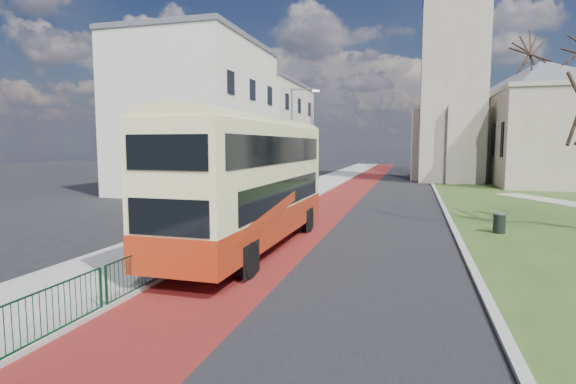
% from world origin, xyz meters
% --- Properties ---
extents(ground, '(160.00, 160.00, 0.00)m').
position_xyz_m(ground, '(0.00, 0.00, 0.00)').
color(ground, black).
rests_on(ground, ground).
extents(road_carriageway, '(9.00, 120.00, 0.01)m').
position_xyz_m(road_carriageway, '(1.50, 20.00, 0.01)').
color(road_carriageway, black).
rests_on(road_carriageway, ground).
extents(bus_lane, '(3.40, 120.00, 0.01)m').
position_xyz_m(bus_lane, '(-1.20, 20.00, 0.01)').
color(bus_lane, '#591414').
rests_on(bus_lane, ground).
extents(pavement_west, '(4.00, 120.00, 0.12)m').
position_xyz_m(pavement_west, '(-5.00, 20.00, 0.06)').
color(pavement_west, gray).
rests_on(pavement_west, ground).
extents(kerb_west, '(0.25, 120.00, 0.13)m').
position_xyz_m(kerb_west, '(-3.00, 20.00, 0.07)').
color(kerb_west, '#999993').
rests_on(kerb_west, ground).
extents(kerb_east, '(0.25, 80.00, 0.13)m').
position_xyz_m(kerb_east, '(6.10, 22.00, 0.07)').
color(kerb_east, '#999993').
rests_on(kerb_east, ground).
extents(pedestrian_railing, '(0.07, 24.00, 1.12)m').
position_xyz_m(pedestrian_railing, '(-2.95, 4.00, 0.55)').
color(pedestrian_railing, '#0C351C').
rests_on(pedestrian_railing, ground).
extents(gothic_church, '(16.38, 18.00, 40.00)m').
position_xyz_m(gothic_church, '(12.56, 38.00, 13.13)').
color(gothic_church, gray).
rests_on(gothic_church, ground).
extents(street_block_near, '(10.30, 14.30, 13.00)m').
position_xyz_m(street_block_near, '(-14.00, 22.00, 6.51)').
color(street_block_near, silver).
rests_on(street_block_near, ground).
extents(street_block_far, '(10.30, 16.30, 11.50)m').
position_xyz_m(street_block_far, '(-14.00, 38.00, 5.76)').
color(street_block_far, beige).
rests_on(street_block_far, ground).
extents(streetlamp, '(2.13, 0.18, 8.00)m').
position_xyz_m(streetlamp, '(-4.35, 18.00, 4.59)').
color(streetlamp, gray).
rests_on(streetlamp, pavement_west).
extents(bus, '(2.91, 11.85, 4.94)m').
position_xyz_m(bus, '(-1.77, 1.97, 2.82)').
color(bus, '#A3290F').
rests_on(bus, ground).
extents(litter_bin, '(0.70, 0.70, 0.91)m').
position_xyz_m(litter_bin, '(8.00, 7.83, 0.50)').
color(litter_bin, black).
rests_on(litter_bin, grass_green).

